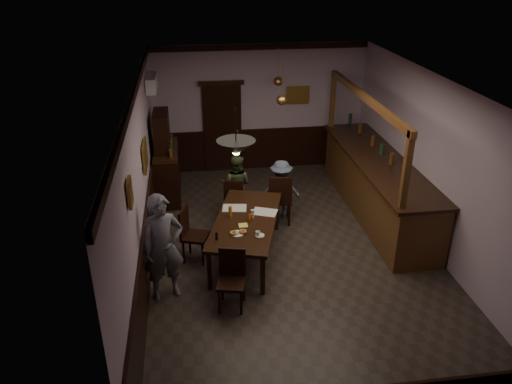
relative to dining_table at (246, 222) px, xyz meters
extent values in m
cube|color=#2D2621|center=(0.81, -0.04, -0.69)|extent=(5.00, 8.00, 0.01)
cube|color=white|center=(0.81, -0.04, 2.31)|extent=(5.00, 8.00, 0.01)
cube|color=#C0A9C5|center=(0.81, 3.96, 0.81)|extent=(5.00, 0.01, 3.00)
cube|color=#C0A9C5|center=(0.81, -4.04, 0.81)|extent=(5.00, 0.01, 3.00)
cube|color=#C0A9C5|center=(-1.69, -0.04, 0.81)|extent=(0.01, 8.00, 3.00)
cube|color=#C0A9C5|center=(3.31, -0.04, 0.81)|extent=(0.01, 8.00, 3.00)
cube|color=black|center=(0.00, 0.00, 0.03)|extent=(1.57, 2.39, 0.06)
cube|color=black|center=(-0.69, -0.86, -0.34)|extent=(0.07, 0.07, 0.69)
cube|color=black|center=(0.12, -1.10, -0.34)|extent=(0.07, 0.07, 0.69)
cube|color=black|center=(-0.12, 1.10, -0.34)|extent=(0.07, 0.07, 0.69)
cube|color=black|center=(0.69, 0.86, -0.34)|extent=(0.07, 0.07, 0.69)
cube|color=black|center=(-0.06, 1.42, -0.27)|extent=(0.45, 0.45, 0.05)
cube|color=black|center=(-0.09, 1.25, -0.02)|extent=(0.39, 0.11, 0.46)
cube|color=black|center=(0.12, 1.55, -0.49)|extent=(0.04, 0.04, 0.40)
cube|color=black|center=(-0.18, 1.60, -0.49)|extent=(0.04, 0.04, 0.40)
cube|color=black|center=(0.07, 1.24, -0.49)|extent=(0.04, 0.04, 0.40)
cube|color=black|center=(-0.24, 1.30, -0.49)|extent=(0.04, 0.04, 0.40)
cube|color=black|center=(0.81, 1.17, -0.20)|extent=(0.51, 0.51, 0.05)
cube|color=black|center=(0.77, 0.97, 0.08)|extent=(0.45, 0.11, 0.53)
cube|color=black|center=(1.01, 1.32, -0.46)|extent=(0.04, 0.04, 0.46)
cube|color=black|center=(0.66, 1.38, -0.46)|extent=(0.04, 0.04, 0.46)
cube|color=black|center=(0.96, 0.96, -0.46)|extent=(0.04, 0.04, 0.46)
cube|color=black|center=(0.60, 1.02, -0.46)|extent=(0.04, 0.04, 0.46)
cube|color=black|center=(-0.39, -1.35, -0.26)|extent=(0.48, 0.48, 0.05)
cube|color=black|center=(-0.35, -1.17, 0.00)|extent=(0.40, 0.13, 0.48)
cube|color=black|center=(-0.58, -1.47, -0.48)|extent=(0.04, 0.04, 0.41)
cube|color=black|center=(-0.27, -1.54, -0.48)|extent=(0.04, 0.04, 0.41)
cube|color=black|center=(-0.51, -1.15, -0.48)|extent=(0.04, 0.04, 0.41)
cube|color=black|center=(-0.19, -1.22, -0.48)|extent=(0.04, 0.04, 0.41)
cube|color=black|center=(-0.87, 0.04, -0.24)|extent=(0.53, 0.53, 0.05)
cube|color=black|center=(-1.05, 0.11, 0.03)|extent=(0.17, 0.41, 0.50)
cube|color=black|center=(-0.77, -0.17, -0.47)|extent=(0.04, 0.04, 0.43)
cube|color=black|center=(-0.66, 0.15, -0.47)|extent=(0.04, 0.04, 0.43)
cube|color=black|center=(-1.09, -0.06, -0.47)|extent=(0.04, 0.04, 0.43)
cube|color=black|center=(-0.98, 0.26, -0.47)|extent=(0.04, 0.04, 0.43)
imported|color=slate|center=(-1.36, -0.91, 0.18)|extent=(0.72, 0.58, 1.72)
imported|color=#434F2F|center=(0.00, 1.61, -0.05)|extent=(0.75, 0.68, 1.27)
imported|color=#4D596F|center=(0.86, 1.36, -0.08)|extent=(0.85, 0.58, 1.21)
cube|color=silver|center=(-0.15, 0.42, 0.07)|extent=(0.46, 0.36, 0.01)
cube|color=silver|center=(0.35, 0.19, 0.07)|extent=(0.50, 0.44, 0.01)
cube|color=#DBDB50|center=(-0.07, -0.21, 0.07)|extent=(0.19, 0.19, 0.00)
cylinder|color=white|center=(0.15, -0.58, 0.07)|extent=(0.15, 0.15, 0.01)
imported|color=white|center=(0.12, -0.59, 0.11)|extent=(0.10, 0.10, 0.07)
cylinder|color=white|center=(-0.20, -0.48, 0.07)|extent=(0.22, 0.22, 0.01)
torus|color=#C68C47|center=(-0.26, -0.49, 0.10)|extent=(0.13, 0.13, 0.04)
torus|color=#C68C47|center=(-0.11, -0.47, 0.10)|extent=(0.13, 0.13, 0.04)
cylinder|color=orange|center=(0.07, -0.07, 0.12)|extent=(0.07, 0.07, 0.12)
cylinder|color=#BF721E|center=(-0.26, 0.11, 0.16)|extent=(0.06, 0.06, 0.20)
cylinder|color=silver|center=(0.12, 0.03, 0.14)|extent=(0.06, 0.06, 0.15)
cylinder|color=black|center=(-0.54, -0.61, 0.13)|extent=(0.04, 0.04, 0.14)
cube|color=black|center=(-1.39, 2.62, -0.17)|extent=(0.51, 1.43, 1.02)
cube|color=black|center=(-1.39, 2.62, 0.39)|extent=(0.49, 1.38, 0.08)
cube|color=black|center=(-1.44, 2.62, 0.80)|extent=(0.31, 0.92, 0.82)
cube|color=#4B2B14|center=(2.81, 1.28, -0.12)|extent=(0.92, 4.31, 1.13)
cube|color=black|center=(2.79, 1.28, 0.46)|extent=(1.03, 4.41, 0.06)
cube|color=#4B2B14|center=(2.40, 1.28, 1.73)|extent=(0.10, 4.21, 0.12)
cube|color=#4B2B14|center=(2.40, -0.77, 1.11)|extent=(0.10, 0.10, 1.33)
cube|color=#4B2B14|center=(2.40, 3.33, 1.11)|extent=(0.10, 0.10, 1.33)
cube|color=black|center=(-0.09, 3.91, 0.36)|extent=(0.90, 0.06, 2.10)
cube|color=white|center=(-1.57, 2.86, 1.76)|extent=(0.20, 0.85, 0.30)
cube|color=olive|center=(-1.65, -1.64, 1.46)|extent=(0.04, 0.28, 0.36)
cube|color=olive|center=(-1.65, 0.76, 1.01)|extent=(0.04, 0.62, 0.48)
cube|color=olive|center=(1.71, 3.92, 1.11)|extent=(0.55, 0.04, 0.42)
cylinder|color=black|center=(-0.22, -0.77, 1.99)|extent=(0.02, 0.02, 0.66)
cone|color=black|center=(-0.22, -0.77, 1.66)|extent=(0.56, 0.56, 0.22)
sphere|color=#FFD88C|center=(-0.22, -0.77, 1.61)|extent=(0.12, 0.12, 0.12)
cylinder|color=#BF8C3F|center=(0.91, 1.76, 1.96)|extent=(0.02, 0.02, 0.70)
cone|color=#BF8C3F|center=(0.91, 1.76, 1.61)|extent=(0.20, 0.20, 0.22)
sphere|color=#FFD88C|center=(0.91, 1.76, 1.56)|extent=(0.12, 0.12, 0.12)
cylinder|color=#BF8C3F|center=(1.11, 3.25, 1.96)|extent=(0.02, 0.02, 0.70)
cone|color=#BF8C3F|center=(1.11, 3.25, 1.61)|extent=(0.20, 0.20, 0.22)
sphere|color=#FFD88C|center=(1.11, 3.25, 1.56)|extent=(0.12, 0.12, 0.12)
camera|label=1|loc=(-0.86, -7.38, 4.18)|focal=35.00mm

